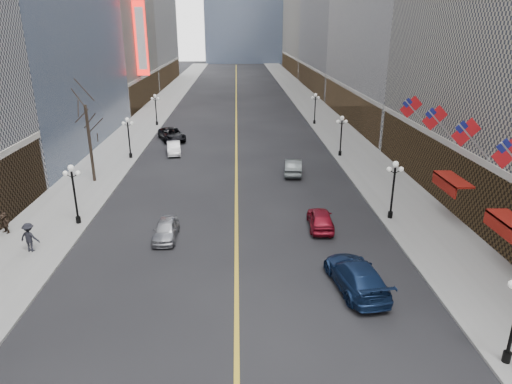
{
  "coord_description": "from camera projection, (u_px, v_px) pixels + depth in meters",
  "views": [
    {
      "loc": [
        0.18,
        -1.77,
        13.99
      ],
      "look_at": [
        0.95,
        16.9,
        7.18
      ],
      "focal_mm": 32.0,
      "sensor_mm": 36.0,
      "label": 1
    }
  ],
  "objects": [
    {
      "name": "sidewalk_east",
      "position": [
        324.0,
        119.0,
        72.68
      ],
      "size": [
        6.0,
        230.0,
        0.15
      ],
      "primitive_type": "cube",
      "color": "gray",
      "rests_on": "ground"
    },
    {
      "name": "car_sb_near",
      "position": [
        356.0,
        275.0,
        25.56
      ],
      "size": [
        3.09,
        6.02,
        1.67
      ],
      "primitive_type": "imported",
      "rotation": [
        0.0,
        0.0,
        3.28
      ],
      "color": "#14264B",
      "rests_on": "ground"
    },
    {
      "name": "car_nb_mid",
      "position": [
        174.0,
        148.0,
        52.84
      ],
      "size": [
        2.09,
        4.41,
        1.39
      ],
      "primitive_type": "imported",
      "rotation": [
        0.0,
        0.0,
        0.15
      ],
      "color": "silver",
      "rests_on": "ground"
    },
    {
      "name": "awning_c",
      "position": [
        450.0,
        181.0,
        34.18
      ],
      "size": [
        1.4,
        4.0,
        0.93
      ],
      "color": "maroon",
      "rests_on": "ground"
    },
    {
      "name": "sidewalk_west",
      "position": [
        147.0,
        120.0,
        71.59
      ],
      "size": [
        6.0,
        230.0,
        0.15
      ],
      "primitive_type": "cube",
      "color": "gray",
      "rests_on": "ground"
    },
    {
      "name": "tree_west_far",
      "position": [
        87.0,
        117.0,
        41.34
      ],
      "size": [
        3.6,
        3.6,
        7.92
      ],
      "color": "#2D231C",
      "rests_on": "sidewalk_west"
    },
    {
      "name": "flag_5",
      "position": [
        413.0,
        109.0,
        39.28
      ],
      "size": [
        2.87,
        0.12,
        2.87
      ],
      "color": "#B2B2B7",
      "rests_on": "ground"
    },
    {
      "name": "streetlamp_west_1",
      "position": [
        74.0,
        188.0,
        33.16
      ],
      "size": [
        1.26,
        0.44,
        4.52
      ],
      "color": "black",
      "rests_on": "sidewalk_west"
    },
    {
      "name": "car_sb_far",
      "position": [
        293.0,
        167.0,
        45.59
      ],
      "size": [
        2.19,
        4.87,
        1.55
      ],
      "primitive_type": "imported",
      "rotation": [
        0.0,
        0.0,
        3.02
      ],
      "color": "#474C4E",
      "rests_on": "ground"
    },
    {
      "name": "streetlamp_west_3",
      "position": [
        156.0,
        106.0,
        66.95
      ],
      "size": [
        1.26,
        0.44,
        4.52
      ],
      "color": "black",
      "rests_on": "sidewalk_west"
    },
    {
      "name": "flag_2",
      "position": [
        511.0,
        155.0,
        25.19
      ],
      "size": [
        2.87,
        0.12,
        2.87
      ],
      "color": "#B2B2B7",
      "rests_on": "ground"
    },
    {
      "name": "awning_b",
      "position": [
        511.0,
        224.0,
        26.67
      ],
      "size": [
        1.4,
        4.0,
        0.93
      ],
      "color": "maroon",
      "rests_on": "ground"
    },
    {
      "name": "streetlamp_west_2",
      "position": [
        129.0,
        133.0,
        50.06
      ],
      "size": [
        1.26,
        0.44,
        4.52
      ],
      "color": "black",
      "rests_on": "sidewalk_west"
    },
    {
      "name": "theatre_marquee",
      "position": [
        141.0,
        39.0,
        76.83
      ],
      "size": [
        2.0,
        0.55,
        12.0
      ],
      "color": "red",
      "rests_on": "ground"
    },
    {
      "name": "car_sb_mid",
      "position": [
        320.0,
        219.0,
        33.35
      ],
      "size": [
        1.96,
        4.38,
        1.46
      ],
      "primitive_type": "imported",
      "rotation": [
        0.0,
        0.0,
        3.09
      ],
      "color": "maroon",
      "rests_on": "ground"
    },
    {
      "name": "car_nb_near",
      "position": [
        166.0,
        229.0,
        31.73
      ],
      "size": [
        1.59,
        3.96,
        1.35
      ],
      "primitive_type": "imported",
      "rotation": [
        0.0,
        0.0,
        0.0
      ],
      "color": "#9B9DA2",
      "rests_on": "ground"
    },
    {
      "name": "streetlamp_east_3",
      "position": [
        315.0,
        105.0,
        67.87
      ],
      "size": [
        1.26,
        0.44,
        4.52
      ],
      "color": "black",
      "rests_on": "sidewalk_east"
    },
    {
      "name": "car_nb_far",
      "position": [
        172.0,
        134.0,
        59.01
      ],
      "size": [
        4.56,
        6.39,
        1.62
      ],
      "primitive_type": "imported",
      "rotation": [
        0.0,
        0.0,
        0.36
      ],
      "color": "black",
      "rests_on": "ground"
    },
    {
      "name": "streetlamp_east_2",
      "position": [
        341.0,
        132.0,
        50.97
      ],
      "size": [
        1.26,
        0.44,
        4.52
      ],
      "color": "black",
      "rests_on": "sidewalk_east"
    },
    {
      "name": "ped_west_walk",
      "position": [
        29.0,
        237.0,
        29.5
      ],
      "size": [
        1.36,
        0.78,
        1.97
      ],
      "primitive_type": "imported",
      "rotation": [
        0.0,
        0.0,
        2.93
      ],
      "color": "black",
      "rests_on": "sidewalk_west"
    },
    {
      "name": "flag_3",
      "position": [
        468.0,
        135.0,
        29.89
      ],
      "size": [
        2.87,
        0.12,
        2.87
      ],
      "color": "#B2B2B7",
      "rests_on": "ground"
    },
    {
      "name": "streetlamp_east_1",
      "position": [
        394.0,
        184.0,
        34.07
      ],
      "size": [
        1.26,
        0.44,
        4.52
      ],
      "color": "black",
      "rests_on": "sidewalk_east"
    },
    {
      "name": "ped_west_far",
      "position": [
        5.0,
        222.0,
        32.23
      ],
      "size": [
        1.42,
        1.16,
        1.55
      ],
      "primitive_type": "imported",
      "rotation": [
        0.0,
        0.0,
        -0.6
      ],
      "color": "#33261C",
      "rests_on": "sidewalk_west"
    },
    {
      "name": "flag_4",
      "position": [
        437.0,
        120.0,
        34.58
      ],
      "size": [
        2.87,
        0.12,
        2.87
      ],
      "color": "#B2B2B7",
      "rests_on": "ground"
    },
    {
      "name": "lane_line",
      "position": [
        236.0,
        109.0,
        81.54
      ],
      "size": [
        0.25,
        200.0,
        0.02
      ],
      "primitive_type": "cube",
      "color": "gold",
      "rests_on": "ground"
    }
  ]
}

